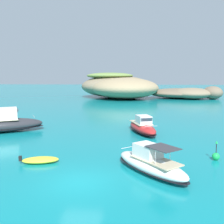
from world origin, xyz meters
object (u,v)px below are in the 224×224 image
object	(u,v)px
dinghy_tender	(40,160)
islet_large	(121,87)
channel_buoy	(216,156)
motorboat_charcoal	(2,124)
islet_small	(187,93)
motorboat_red	(143,127)
motorboat_white	(150,163)

from	to	relation	value
dinghy_tender	islet_large	bearing A→B (deg)	87.70
dinghy_tender	channel_buoy	distance (m)	12.99
dinghy_tender	channel_buoy	bearing A→B (deg)	8.23
islet_large	motorboat_charcoal	size ratio (longest dim) A/B	3.06
islet_small	motorboat_red	world-z (taller)	islet_small
islet_small	motorboat_red	xyz separation A→B (m)	(-14.19, -47.48, -0.87)
islet_large	motorboat_charcoal	distance (m)	50.17
islet_large	motorboat_white	xyz separation A→B (m)	(5.47, -59.59, -2.62)
islet_small	motorboat_red	bearing A→B (deg)	-106.64
islet_small	motorboat_white	distance (m)	60.98
motorboat_white	channel_buoy	distance (m)	5.82
islet_large	motorboat_charcoal	xyz separation A→B (m)	(-10.58, -48.99, -2.33)
islet_large	motorboat_charcoal	world-z (taller)	islet_large
motorboat_charcoal	channel_buoy	world-z (taller)	motorboat_charcoal
motorboat_white	motorboat_red	bearing A→B (deg)	90.94
islet_small	channel_buoy	xyz separation A→B (m)	(-8.96, -56.44, -1.19)
islet_large	dinghy_tender	distance (m)	58.66
motorboat_charcoal	islet_small	bearing A→B (deg)	58.35
islet_small	motorboat_white	size ratio (longest dim) A/B	3.66
islet_large	motorboat_red	distance (m)	48.08
motorboat_white	channel_buoy	bearing A→B (deg)	30.04
islet_large	motorboat_white	distance (m)	59.90
motorboat_red	dinghy_tender	xyz separation A→B (m)	(-7.63, -10.82, -0.43)
dinghy_tender	channel_buoy	world-z (taller)	channel_buoy
islet_small	motorboat_red	size ratio (longest dim) A/B	3.12
motorboat_red	motorboat_white	distance (m)	11.87
islet_small	motorboat_charcoal	xyz separation A→B (m)	(-30.04, -48.75, -0.61)
islet_large	islet_small	xyz separation A→B (m)	(19.47, -0.24, -1.71)
islet_large	motorboat_charcoal	bearing A→B (deg)	-102.19
motorboat_red	channel_buoy	world-z (taller)	motorboat_red
islet_small	motorboat_charcoal	distance (m)	57.27
islet_large	channel_buoy	bearing A→B (deg)	-79.50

